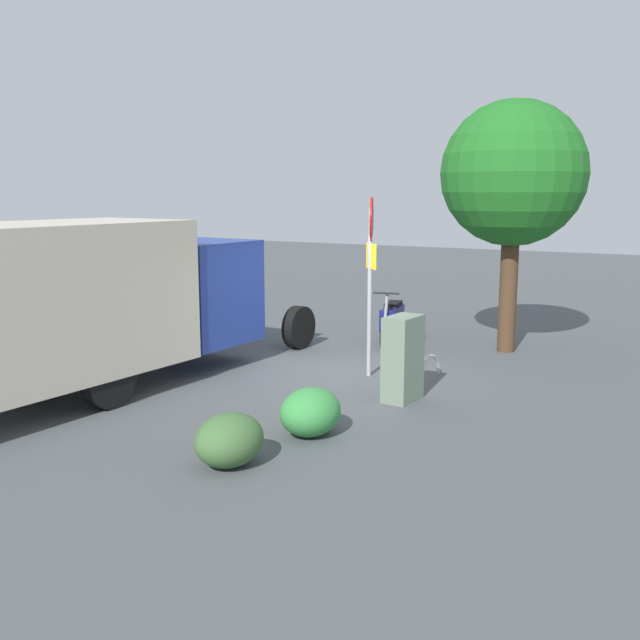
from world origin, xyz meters
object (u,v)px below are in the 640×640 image
object	(u,v)px
stop_sign	(371,258)
utility_cabinet	(403,359)
box_truck_near	(93,297)
bike_rack_hoop	(429,378)
motorcycle	(392,320)
street_tree	(513,175)

from	to	relation	value
stop_sign	utility_cabinet	distance (m)	2.16
box_truck_near	stop_sign	world-z (taller)	stop_sign
utility_cabinet	bike_rack_hoop	size ratio (longest dim) A/B	1.59
motorcycle	street_tree	distance (m)	3.90
motorcycle	street_tree	xyz separation A→B (m)	(-0.43, 2.38, 3.06)
stop_sign	street_tree	xyz separation A→B (m)	(-3.24, 1.57, 1.47)
street_tree	utility_cabinet	distance (m)	5.29
box_truck_near	street_tree	xyz separation A→B (m)	(-6.33, 5.07, 2.01)
motorcycle	stop_sign	bearing A→B (deg)	4.45
stop_sign	bike_rack_hoop	size ratio (longest dim) A/B	3.72
stop_sign	street_tree	distance (m)	3.89
stop_sign	bike_rack_hoop	world-z (taller)	stop_sign
box_truck_near	bike_rack_hoop	bearing A→B (deg)	-49.16
motorcycle	utility_cabinet	world-z (taller)	utility_cabinet
motorcycle	bike_rack_hoop	world-z (taller)	motorcycle
stop_sign	bike_rack_hoop	bearing A→B (deg)	109.85
utility_cabinet	street_tree	bearing A→B (deg)	174.20
utility_cabinet	bike_rack_hoop	world-z (taller)	utility_cabinet
box_truck_near	utility_cabinet	world-z (taller)	box_truck_near
stop_sign	bike_rack_hoop	distance (m)	2.36
motorcycle	utility_cabinet	bearing A→B (deg)	14.40
stop_sign	utility_cabinet	xyz separation A→B (m)	(1.16, 1.12, -1.43)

